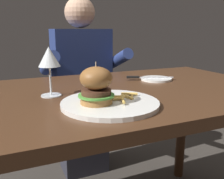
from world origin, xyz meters
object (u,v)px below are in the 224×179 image
Objects in this scene: main_plate at (110,103)px; wine_glass at (49,59)px; bread_plate at (156,79)px; burger_sandwich at (96,85)px; diner_person at (82,93)px; table_knife at (146,77)px.

wine_glass is at bearing 127.63° from main_plate.
bread_plate is (0.37, 0.29, -0.00)m from main_plate.
diner_person is (0.21, 0.86, -0.25)m from burger_sandwich.
table_knife is (0.32, 0.31, 0.01)m from main_plate.
wine_glass is 0.83× the size of table_knife.
wine_glass is 1.22× the size of bread_plate.
burger_sandwich is at bearing -62.31° from wine_glass.
diner_person is at bearing 64.48° from wine_glass.
bread_plate is 0.05m from table_knife.
wine_glass reaches higher than table_knife.
wine_glass is at bearing -166.41° from table_knife.
main_plate is at bearing -52.37° from wine_glass.
table_knife is 0.18× the size of diner_person.
table_knife is at bearing 13.59° from wine_glass.
bread_plate is 0.12× the size of diner_person.
diner_person reaches higher than wine_glass.
main_plate is at bearing -141.58° from bread_plate.
burger_sandwich reaches higher than main_plate.
diner_person is at bearing 79.08° from main_plate.
burger_sandwich is at bearing -144.71° from bread_plate.
burger_sandwich is 0.60× the size of table_knife.
wine_glass is 0.80m from diner_person.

